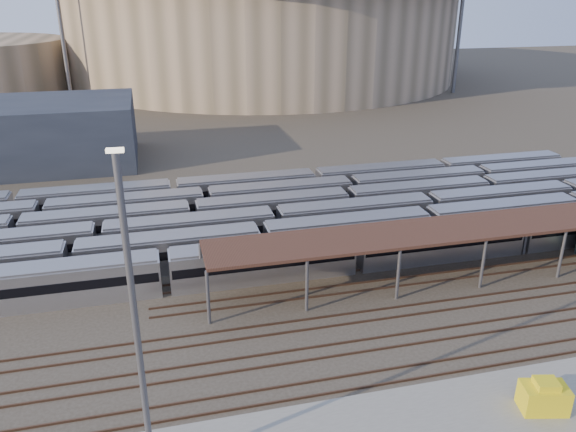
{
  "coord_description": "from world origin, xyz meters",
  "views": [
    {
      "loc": [
        -11.34,
        -39.89,
        26.4
      ],
      "look_at": [
        1.54,
        12.0,
        4.71
      ],
      "focal_mm": 35.0,
      "sensor_mm": 36.0,
      "label": 1
    }
  ],
  "objects": [
    {
      "name": "floodlight_0",
      "position": [
        -30.0,
        110.0,
        20.65
      ],
      "size": [
        4.0,
        1.0,
        38.4
      ],
      "color": "#57575C",
      "rests_on": "ground"
    },
    {
      "name": "yard_light_pole",
      "position": [
        -13.02,
        -14.09,
        10.04
      ],
      "size": [
        0.82,
        0.36,
        19.52
      ],
      "color": "#57575C",
      "rests_on": "apron"
    },
    {
      "name": "empty_tracks",
      "position": [
        0.0,
        -5.0,
        0.09
      ],
      "size": [
        170.0,
        9.62,
        0.18
      ],
      "color": "#4C3323",
      "rests_on": "ground"
    },
    {
      "name": "yellow_equipment",
      "position": [
        12.43,
        -14.84,
        1.13
      ],
      "size": [
        3.32,
        2.49,
        1.86
      ],
      "primitive_type": "cube",
      "rotation": [
        0.0,
        0.0,
        -0.23
      ],
      "color": "yellow",
      "rests_on": "apron"
    },
    {
      "name": "floodlight_3",
      "position": [
        -10.0,
        160.0,
        20.65
      ],
      "size": [
        4.0,
        1.0,
        38.4
      ],
      "color": "#57575C",
      "rests_on": "ground"
    },
    {
      "name": "stadium",
      "position": [
        25.0,
        140.0,
        16.47
      ],
      "size": [
        124.0,
        124.0,
        32.5
      ],
      "color": "gray",
      "rests_on": "ground"
    },
    {
      "name": "ground",
      "position": [
        0.0,
        0.0,
        0.0
      ],
      "size": [
        420.0,
        420.0,
        0.0
      ],
      "primitive_type": "plane",
      "color": "#383026",
      "rests_on": "ground"
    },
    {
      "name": "subway_trains",
      "position": [
        -2.48,
        18.5,
        1.8
      ],
      "size": [
        128.74,
        23.9,
        3.6
      ],
      "color": "silver",
      "rests_on": "ground"
    },
    {
      "name": "inspection_shed",
      "position": [
        22.0,
        4.0,
        4.98
      ],
      "size": [
        60.3,
        6.0,
        5.3
      ],
      "color": "#57575C",
      "rests_on": "ground"
    },
    {
      "name": "floodlight_2",
      "position": [
        70.0,
        100.0,
        20.65
      ],
      "size": [
        4.0,
        1.0,
        38.4
      ],
      "color": "#57575C",
      "rests_on": "ground"
    }
  ]
}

